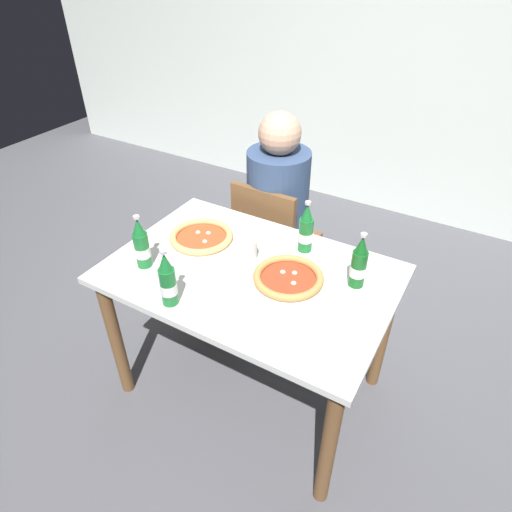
{
  "coord_description": "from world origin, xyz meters",
  "views": [
    {
      "loc": [
        0.76,
        -1.26,
        1.9
      ],
      "look_at": [
        0.0,
        0.05,
        0.8
      ],
      "focal_mm": 30.86,
      "sensor_mm": 36.0,
      "label": 1
    }
  ],
  "objects": [
    {
      "name": "pizza_margherita_near",
      "position": [
        0.17,
        0.02,
        0.77
      ],
      "size": [
        0.32,
        0.32,
        0.04
      ],
      "color": "white",
      "rests_on": "dining_table_main"
    },
    {
      "name": "beer_bottle_left",
      "position": [
        -0.17,
        -0.32,
        0.85
      ],
      "size": [
        0.07,
        0.07,
        0.25
      ],
      "color": "#196B2D",
      "rests_on": "dining_table_main"
    },
    {
      "name": "diner_seated",
      "position": [
        -0.22,
        0.66,
        0.58
      ],
      "size": [
        0.34,
        0.34,
        1.21
      ],
      "color": "#2D3342",
      "rests_on": "ground_plane"
    },
    {
      "name": "chair_behind_table",
      "position": [
        -0.22,
        0.61,
        0.48
      ],
      "size": [
        0.41,
        0.41,
        0.85
      ],
      "rotation": [
        0.0,
        0.0,
        3.12
      ],
      "color": "brown",
      "rests_on": "ground_plane"
    },
    {
      "name": "beer_bottle_right",
      "position": [
        0.13,
        0.26,
        0.85
      ],
      "size": [
        0.07,
        0.07,
        0.25
      ],
      "color": "#196B2D",
      "rests_on": "dining_table_main"
    },
    {
      "name": "ground_plane",
      "position": [
        0.0,
        0.0,
        0.0
      ],
      "size": [
        8.0,
        8.0,
        0.0
      ],
      "primitive_type": "plane",
      "color": "#4C4C51"
    },
    {
      "name": "dining_table_main",
      "position": [
        0.0,
        0.0,
        0.64
      ],
      "size": [
        1.2,
        0.8,
        0.75
      ],
      "color": "silver",
      "rests_on": "ground_plane"
    },
    {
      "name": "beer_bottle_center",
      "position": [
        0.42,
        0.15,
        0.85
      ],
      "size": [
        0.07,
        0.07,
        0.25
      ],
      "color": "#14591E",
      "rests_on": "dining_table_main"
    },
    {
      "name": "napkin_with_cutlery",
      "position": [
        0.45,
        -0.16,
        0.75
      ],
      "size": [
        0.21,
        0.21,
        0.01
      ],
      "color": "white",
      "rests_on": "dining_table_main"
    },
    {
      "name": "beer_bottle_extra",
      "position": [
        -0.42,
        -0.19,
        0.85
      ],
      "size": [
        0.07,
        0.07,
        0.25
      ],
      "color": "#196B2D",
      "rests_on": "dining_table_main"
    },
    {
      "name": "paper_cup",
      "position": [
        -0.05,
        0.08,
        0.8
      ],
      "size": [
        0.07,
        0.07,
        0.09
      ],
      "primitive_type": "cylinder",
      "color": "white",
      "rests_on": "dining_table_main"
    },
    {
      "name": "pizza_marinara_far",
      "position": [
        -0.31,
        0.08,
        0.77
      ],
      "size": [
        0.32,
        0.32,
        0.04
      ],
      "color": "white",
      "rests_on": "dining_table_main"
    },
    {
      "name": "back_wall_tiled",
      "position": [
        0.0,
        2.2,
        1.3
      ],
      "size": [
        7.0,
        0.1,
        2.6
      ],
      "primitive_type": "cube",
      "color": "silver",
      "rests_on": "ground_plane"
    }
  ]
}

